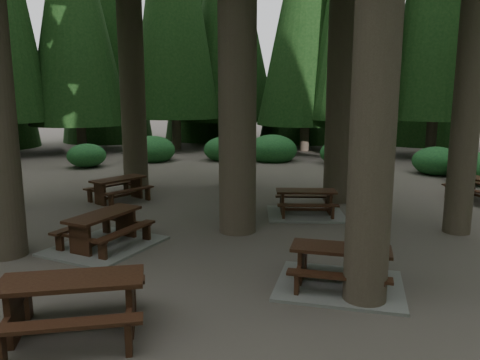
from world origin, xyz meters
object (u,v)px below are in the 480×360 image
at_px(picnic_table_a, 340,274).
at_px(picnic_table_b, 119,186).
at_px(picnic_table_e, 73,297).
at_px(picnic_table_c, 306,207).
at_px(picnic_table_d, 479,186).
at_px(picnic_table_f, 105,236).

distance_m(picnic_table_a, picnic_table_b, 8.07).
height_order(picnic_table_b, picnic_table_e, picnic_table_e).
height_order(picnic_table_c, picnic_table_d, picnic_table_d).
bearing_deg(picnic_table_f, picnic_table_e, -143.86).
bearing_deg(picnic_table_a, picnic_table_e, -143.90).
bearing_deg(picnic_table_a, picnic_table_b, 144.49).
relative_size(picnic_table_b, picnic_table_c, 0.80).
distance_m(picnic_table_c, picnic_table_e, 7.27).
bearing_deg(picnic_table_c, picnic_table_b, 165.05).
bearing_deg(picnic_table_d, picnic_table_b, -113.21).
relative_size(picnic_table_a, picnic_table_c, 0.94).
bearing_deg(picnic_table_e, picnic_table_c, 47.14).
relative_size(picnic_table_b, picnic_table_d, 0.95).
bearing_deg(picnic_table_a, picnic_table_c, 103.39).
bearing_deg(picnic_table_e, picnic_table_b, 89.79).
bearing_deg(picnic_table_b, picnic_table_e, -129.49).
bearing_deg(picnic_table_e, picnic_table_a, 11.51).
height_order(picnic_table_b, picnic_table_c, picnic_table_b).
distance_m(picnic_table_d, picnic_table_e, 12.07).
distance_m(picnic_table_e, picnic_table_f, 3.62).
bearing_deg(picnic_table_e, picnic_table_d, 29.78).
distance_m(picnic_table_b, picnic_table_f, 4.21).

